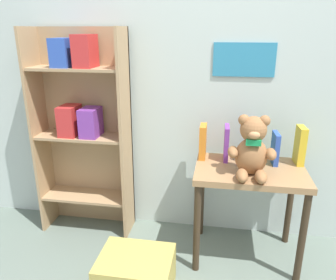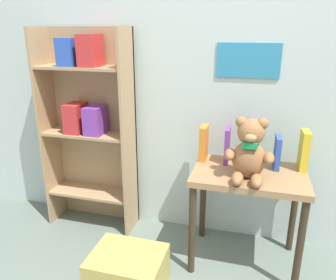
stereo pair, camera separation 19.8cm
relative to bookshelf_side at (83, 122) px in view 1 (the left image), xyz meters
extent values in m
cube|color=silver|center=(0.76, 0.14, 0.47)|extent=(4.80, 0.06, 2.50)
cube|color=teal|center=(1.02, 0.10, 0.41)|extent=(0.37, 0.01, 0.20)
cube|color=tan|center=(-0.30, -0.03, -0.09)|extent=(0.02, 0.23, 1.38)
cube|color=tan|center=(0.30, -0.03, -0.09)|extent=(0.02, 0.23, 1.38)
cube|color=tan|center=(0.00, 0.08, -0.09)|extent=(0.62, 0.02, 1.38)
cube|color=tan|center=(0.00, -0.03, -0.53)|extent=(0.58, 0.22, 0.02)
cube|color=tan|center=(0.00, -0.03, -0.09)|extent=(0.58, 0.22, 0.02)
cube|color=tan|center=(0.00, -0.03, 0.35)|extent=(0.58, 0.22, 0.02)
cube|color=#2D51B7|center=(-0.07, -0.04, 0.45)|extent=(0.11, 0.16, 0.17)
cube|color=red|center=(0.07, -0.04, 0.46)|extent=(0.11, 0.16, 0.19)
cube|color=red|center=(-0.07, -0.04, 0.02)|extent=(0.11, 0.16, 0.20)
cube|color=purple|center=(0.07, -0.04, 0.01)|extent=(0.11, 0.16, 0.19)
cube|color=#9E754C|center=(1.09, -0.17, -0.20)|extent=(0.64, 0.43, 0.04)
cylinder|color=#37291A|center=(0.80, -0.36, -0.50)|extent=(0.04, 0.04, 0.56)
cylinder|color=#37291A|center=(1.37, -0.36, -0.50)|extent=(0.04, 0.04, 0.56)
cylinder|color=#37291A|center=(0.80, 0.01, -0.50)|extent=(0.04, 0.04, 0.56)
cylinder|color=#37291A|center=(1.37, 0.01, -0.50)|extent=(0.04, 0.04, 0.56)
ellipsoid|color=#99663D|center=(1.08, -0.25, -0.08)|extent=(0.18, 0.14, 0.21)
sphere|color=#99663D|center=(1.08, -0.25, 0.07)|extent=(0.14, 0.14, 0.14)
sphere|color=#99663D|center=(1.02, -0.25, 0.12)|extent=(0.06, 0.06, 0.06)
sphere|color=#99663D|center=(1.13, -0.25, 0.12)|extent=(0.06, 0.06, 0.06)
ellipsoid|color=tan|center=(1.08, -0.31, 0.06)|extent=(0.06, 0.04, 0.04)
ellipsoid|color=#99663D|center=(0.98, -0.26, -0.06)|extent=(0.06, 0.11, 0.06)
ellipsoid|color=#99663D|center=(1.18, -0.26, -0.06)|extent=(0.06, 0.11, 0.06)
ellipsoid|color=#99663D|center=(1.03, -0.35, -0.15)|extent=(0.06, 0.13, 0.06)
ellipsoid|color=#99663D|center=(1.13, -0.35, -0.15)|extent=(0.06, 0.13, 0.06)
cube|color=#198E4C|center=(1.08, -0.30, 0.02)|extent=(0.08, 0.02, 0.03)
cube|color=orange|center=(0.80, -0.04, -0.08)|extent=(0.04, 0.12, 0.21)
cube|color=purple|center=(0.94, -0.05, -0.08)|extent=(0.03, 0.13, 0.21)
cube|color=#33934C|center=(1.09, -0.04, -0.07)|extent=(0.03, 0.15, 0.23)
cube|color=#2D51B7|center=(1.23, -0.07, -0.09)|extent=(0.03, 0.13, 0.19)
cube|color=gold|center=(1.37, -0.04, -0.07)|extent=(0.05, 0.12, 0.23)
cube|color=tan|center=(0.50, -0.59, -0.67)|extent=(0.39, 0.31, 0.23)
camera|label=1|loc=(0.90, -1.98, 0.58)|focal=35.00mm
camera|label=2|loc=(1.09, -1.93, 0.58)|focal=35.00mm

